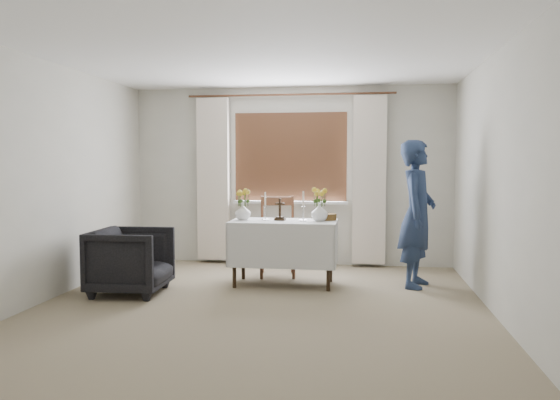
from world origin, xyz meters
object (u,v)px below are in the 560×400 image
(armchair, at_px, (131,261))
(flower_vase_right, at_px, (319,212))
(person, at_px, (417,214))
(wooden_cross, at_px, (280,209))
(flower_vase_left, at_px, (243,212))
(altar_table, at_px, (284,253))
(wooden_chair, at_px, (277,237))

(armchair, height_order, flower_vase_right, flower_vase_right)
(person, distance_m, wooden_cross, 1.59)
(flower_vase_left, bearing_deg, wooden_cross, 2.22)
(altar_table, xyz_separation_m, flower_vase_right, (0.42, 0.02, 0.48))
(armchair, bearing_deg, flower_vase_left, -60.65)
(wooden_chair, distance_m, person, 1.76)
(wooden_cross, bearing_deg, flower_vase_left, -166.29)
(wooden_chair, bearing_deg, altar_table, -82.20)
(altar_table, height_order, wooden_chair, wooden_chair)
(altar_table, height_order, armchair, altar_table)
(armchair, bearing_deg, person, -77.59)
(person, relative_size, wooden_cross, 6.57)
(wooden_chair, bearing_deg, flower_vase_left, -134.11)
(armchair, distance_m, flower_vase_right, 2.19)
(wooden_cross, xyz_separation_m, flower_vase_left, (-0.44, -0.02, -0.03))
(wooden_cross, bearing_deg, armchair, -144.39)
(person, bearing_deg, altar_table, 110.87)
(person, relative_size, flower_vase_left, 8.82)
(wooden_cross, xyz_separation_m, flower_vase_right, (0.47, -0.01, -0.03))
(person, bearing_deg, wooden_chair, 93.74)
(altar_table, xyz_separation_m, wooden_cross, (-0.05, 0.03, 0.51))
(armchair, bearing_deg, flower_vase_right, -73.19)
(flower_vase_left, bearing_deg, altar_table, -1.28)
(wooden_chair, distance_m, flower_vase_right, 0.82)
(wooden_chair, height_order, flower_vase_right, wooden_chair)
(wooden_chair, xyz_separation_m, wooden_cross, (0.10, -0.47, 0.39))
(altar_table, xyz_separation_m, armchair, (-1.60, -0.67, -0.02))
(armchair, xyz_separation_m, person, (3.14, 0.81, 0.49))
(armchair, bearing_deg, wooden_chair, -53.34)
(wooden_chair, xyz_separation_m, flower_vase_left, (-0.34, -0.49, 0.36))
(altar_table, height_order, flower_vase_left, flower_vase_left)
(wooden_cross, bearing_deg, wooden_chair, 113.65)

